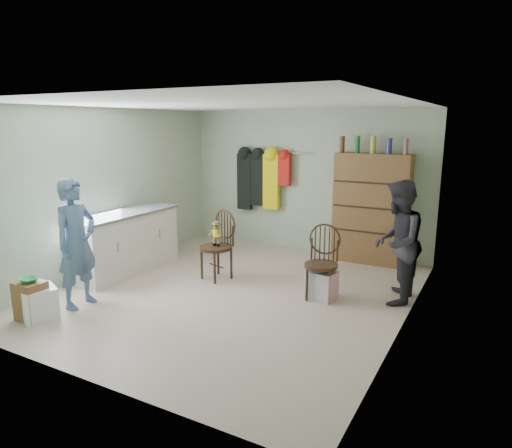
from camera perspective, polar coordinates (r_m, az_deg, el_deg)
The scene contains 13 objects.
ground_plane at distance 6.33m, azimuth -2.89°, elevation -8.54°, with size 5.00×5.00×0.00m, color #C4B29E.
room_walls at distance 6.40m, azimuth -0.55°, elevation 6.30°, with size 5.00×5.00×5.00m.
counter at distance 7.35m, azimuth -16.03°, elevation -2.16°, with size 0.64×1.86×0.94m.
stool at distance 6.03m, azimuth -26.28°, elevation -8.59°, with size 0.33×0.28×0.46m, color brown.
bowl at distance 5.95m, azimuth -26.52°, elevation -6.26°, with size 0.21×0.21×0.05m, color green.
plastic_tub at distance 6.05m, azimuth -25.54°, elevation -8.89°, with size 0.40×0.38×0.38m, color white.
chair_front at distance 6.74m, azimuth -4.69°, elevation -2.05°, with size 0.57×0.57×1.03m.
chair_far at distance 6.06m, azimuth 8.28°, elevation -4.36°, with size 0.49×0.49×0.98m.
striped_bag at distance 6.10m, azimuth 8.19°, elevation -7.58°, with size 0.36×0.28×0.38m, color #E57772.
person_left at distance 6.08m, azimuth -21.53°, elevation -2.24°, with size 0.59×0.39×1.63m, color slate.
person_right at distance 6.05m, azimuth 17.25°, elevation -2.20°, with size 0.77×0.60×1.59m, color #2D2B33.
dresser at distance 7.68m, azimuth 14.20°, elevation 1.92°, with size 1.20×0.39×2.08m.
coat_rack at distance 8.45m, azimuth 0.66°, elevation 5.56°, with size 1.42×0.12×1.09m.
Camera 1 is at (3.10, -5.03, 2.27)m, focal length 32.00 mm.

